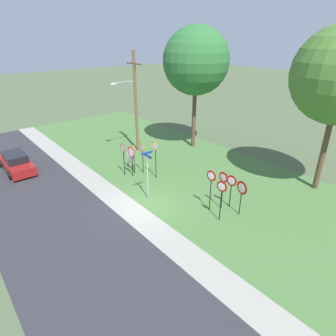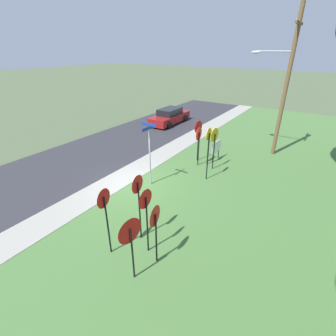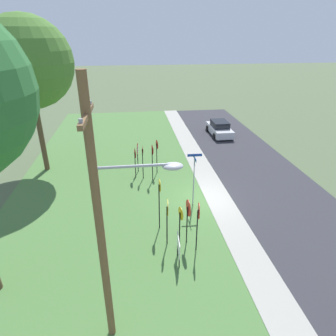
% 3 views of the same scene
% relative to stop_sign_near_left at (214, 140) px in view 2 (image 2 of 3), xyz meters
% --- Properties ---
extents(ground_plane, '(160.00, 160.00, 0.00)m').
position_rel_stop_sign_near_left_xyz_m(ground_plane, '(3.95, -2.82, -1.82)').
color(ground_plane, '#4C5B3D').
extents(road_asphalt, '(44.00, 6.40, 0.01)m').
position_rel_stop_sign_near_left_xyz_m(road_asphalt, '(3.95, -7.62, -1.81)').
color(road_asphalt, '#2D2D33').
rests_on(road_asphalt, ground_plane).
extents(sidewalk_strip, '(44.00, 1.60, 0.06)m').
position_rel_stop_sign_near_left_xyz_m(sidewalk_strip, '(3.95, -3.62, -1.79)').
color(sidewalk_strip, '#99968C').
rests_on(sidewalk_strip, ground_plane).
extents(grass_median, '(44.00, 12.00, 0.04)m').
position_rel_stop_sign_near_left_xyz_m(grass_median, '(3.95, 3.18, -1.80)').
color(grass_median, '#477038').
rests_on(grass_median, ground_plane).
extents(stop_sign_near_left, '(0.77, 0.13, 2.44)m').
position_rel_stop_sign_near_left_xyz_m(stop_sign_near_left, '(0.00, 0.00, 0.00)').
color(stop_sign_near_left, black).
rests_on(stop_sign_near_left, grass_median).
extents(stop_sign_near_right, '(0.60, 0.13, 2.25)m').
position_rel_stop_sign_near_left_xyz_m(stop_sign_near_right, '(-0.39, -0.53, -0.18)').
color(stop_sign_near_right, black).
rests_on(stop_sign_near_right, grass_median).
extents(stop_sign_far_left, '(0.79, 0.11, 2.35)m').
position_rel_stop_sign_near_left_xyz_m(stop_sign_far_left, '(0.00, -0.95, -0.07)').
color(stop_sign_far_left, black).
rests_on(stop_sign_far_left, grass_median).
extents(stop_sign_far_center, '(0.73, 0.14, 2.52)m').
position_rel_stop_sign_near_left_xyz_m(stop_sign_far_center, '(-0.58, -1.29, 0.05)').
color(stop_sign_far_center, black).
rests_on(stop_sign_far_center, grass_median).
extents(stop_sign_far_right, '(0.63, 0.10, 2.82)m').
position_rel_stop_sign_near_left_xyz_m(stop_sign_far_right, '(1.32, 0.24, 0.23)').
color(stop_sign_far_right, black).
rests_on(stop_sign_far_right, grass_median).
extents(yield_sign_near_left, '(0.65, 0.12, 2.58)m').
position_rel_stop_sign_near_left_xyz_m(yield_sign_near_left, '(6.77, 0.15, 0.13)').
color(yield_sign_near_left, black).
rests_on(yield_sign_near_left, grass_median).
extents(yield_sign_near_right, '(0.66, 0.10, 2.44)m').
position_rel_stop_sign_near_left_xyz_m(yield_sign_near_right, '(7.15, 0.78, 0.02)').
color(yield_sign_near_right, black).
rests_on(yield_sign_near_right, grass_median).
extents(yield_sign_far_left, '(0.80, 0.17, 2.18)m').
position_rel_stop_sign_near_left_xyz_m(yield_sign_far_left, '(8.27, 1.08, -0.16)').
color(yield_sign_far_left, black).
rests_on(yield_sign_far_left, grass_median).
extents(yield_sign_far_right, '(0.64, 0.15, 2.50)m').
position_rel_stop_sign_near_left_xyz_m(yield_sign_far_right, '(7.91, -0.26, 0.07)').
color(yield_sign_far_right, black).
rests_on(yield_sign_far_right, grass_median).
extents(yield_sign_center, '(0.69, 0.14, 2.15)m').
position_rel_stop_sign_near_left_xyz_m(yield_sign_center, '(7.37, 1.29, -0.20)').
color(yield_sign_center, black).
rests_on(yield_sign_center, grass_median).
extents(street_name_post, '(0.96, 0.82, 3.22)m').
position_rel_stop_sign_near_left_xyz_m(street_name_post, '(3.36, -1.93, 0.12)').
color(street_name_post, '#9EA0A8').
rests_on(street_name_post, grass_median).
extents(utility_pole, '(2.10, 2.44, 8.55)m').
position_rel_stop_sign_near_left_xyz_m(utility_pole, '(-4.30, 2.28, 2.84)').
color(utility_pole, brown).
rests_on(utility_pole, grass_median).
extents(notice_board, '(1.10, 0.10, 1.25)m').
position_rel_stop_sign_near_left_xyz_m(notice_board, '(-1.23, -0.32, -0.95)').
color(notice_board, black).
rests_on(notice_board, grass_median).
extents(parked_hatchback_near, '(4.66, 1.93, 1.39)m').
position_rel_stop_sign_near_left_xyz_m(parked_hatchback_near, '(-6.77, -7.31, -1.17)').
color(parked_hatchback_near, maroon).
rests_on(parked_hatchback_near, road_asphalt).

